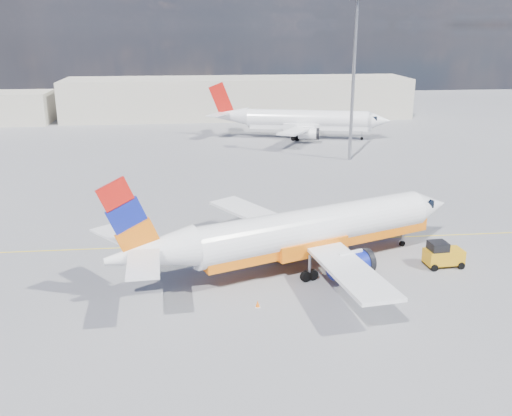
{
  "coord_description": "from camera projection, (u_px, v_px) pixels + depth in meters",
  "views": [
    {
      "loc": [
        -3.94,
        -43.67,
        18.32
      ],
      "look_at": [
        0.96,
        2.11,
        3.5
      ],
      "focal_mm": 40.0,
      "sensor_mm": 36.0,
      "label": 1
    }
  ],
  "objects": [
    {
      "name": "taxi_line",
      "position": [
        244.0,
        243.0,
        50.19
      ],
      "size": [
        70.0,
        0.15,
        0.01
      ],
      "primitive_type": "cube",
      "color": "yellow",
      "rests_on": "ground"
    },
    {
      "name": "main_jet",
      "position": [
        304.0,
        232.0,
        44.09
      ],
      "size": [
        30.18,
        22.81,
        9.23
      ],
      "rotation": [
        0.0,
        0.0,
        0.37
      ],
      "color": "white",
      "rests_on": "ground"
    },
    {
      "name": "floodlight_mast",
      "position": [
        354.0,
        65.0,
        77.07
      ],
      "size": [
        1.61,
        1.61,
        21.99
      ],
      "color": "gray",
      "rests_on": "ground"
    },
    {
      "name": "terminal_main",
      "position": [
        238.0,
        98.0,
        117.62
      ],
      "size": [
        70.0,
        14.0,
        8.0
      ],
      "primitive_type": "cube",
      "color": "beige",
      "rests_on": "ground"
    },
    {
      "name": "gse_tug",
      "position": [
        443.0,
        255.0,
        45.07
      ],
      "size": [
        3.05,
        2.01,
        2.09
      ],
      "rotation": [
        0.0,
        0.0,
        0.07
      ],
      "color": "black",
      "rests_on": "ground"
    },
    {
      "name": "ground",
      "position": [
        247.0,
        256.0,
        47.35
      ],
      "size": [
        240.0,
        240.0,
        0.0
      ],
      "primitive_type": "plane",
      "color": "slate",
      "rests_on": "ground"
    },
    {
      "name": "traffic_cone",
      "position": [
        258.0,
        304.0,
        38.73
      ],
      "size": [
        0.35,
        0.35,
        0.49
      ],
      "color": "white",
      "rests_on": "ground"
    },
    {
      "name": "second_jet",
      "position": [
        302.0,
        120.0,
        95.43
      ],
      "size": [
        30.62,
        23.42,
        9.24
      ],
      "rotation": [
        0.0,
        0.0,
        -0.24
      ],
      "color": "white",
      "rests_on": "ground"
    }
  ]
}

